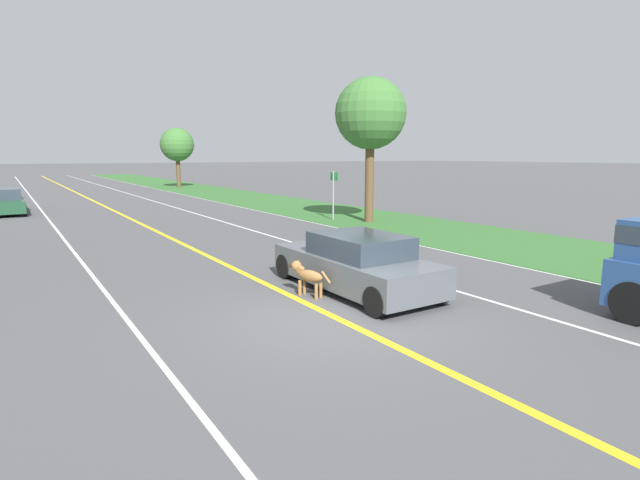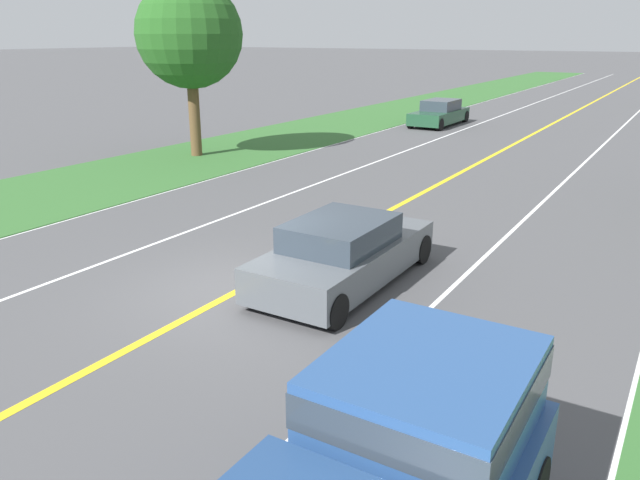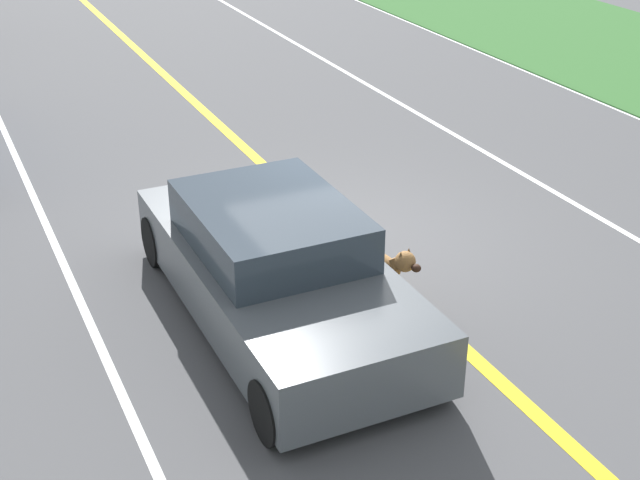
# 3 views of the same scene
# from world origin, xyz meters

# --- Properties ---
(ground_plane) EXTENTS (400.00, 400.00, 0.00)m
(ground_plane) POSITION_xyz_m (0.00, 0.00, 0.00)
(ground_plane) COLOR #4C4C4F
(centre_divider_line) EXTENTS (0.18, 160.00, 0.01)m
(centre_divider_line) POSITION_xyz_m (0.00, 0.00, 0.00)
(centre_divider_line) COLOR yellow
(centre_divider_line) RESTS_ON ground
(lane_edge_line_right) EXTENTS (0.14, 160.00, 0.01)m
(lane_edge_line_right) POSITION_xyz_m (7.00, 0.00, 0.00)
(lane_edge_line_right) COLOR white
(lane_edge_line_right) RESTS_ON ground
(lane_dash_same_dir) EXTENTS (0.10, 160.00, 0.01)m
(lane_dash_same_dir) POSITION_xyz_m (3.50, 0.00, 0.00)
(lane_dash_same_dir) COLOR white
(lane_dash_same_dir) RESTS_ON ground
(lane_dash_oncoming) EXTENTS (0.10, 160.00, 0.01)m
(lane_dash_oncoming) POSITION_xyz_m (-3.50, 0.00, 0.00)
(lane_dash_oncoming) COLOR white
(lane_dash_oncoming) RESTS_ON ground
(grass_verge_right) EXTENTS (6.00, 160.00, 0.03)m
(grass_verge_right) POSITION_xyz_m (10.00, 0.00, 0.01)
(grass_verge_right) COLOR #33662D
(grass_verge_right) RESTS_ON ground
(ego_car) EXTENTS (1.93, 4.56, 1.36)m
(ego_car) POSITION_xyz_m (1.56, 1.40, 0.64)
(ego_car) COLOR #51565B
(ego_car) RESTS_ON ground
(dog) EXTENTS (0.49, 1.19, 0.80)m
(dog) POSITION_xyz_m (0.32, 1.59, 0.49)
(dog) COLOR olive
(dog) RESTS_ON ground
(oncoming_car) EXTENTS (1.85, 4.80, 1.36)m
(oncoming_car) POSITION_xyz_m (-5.25, 24.24, 0.63)
(oncoming_car) COLOR #1E472D
(oncoming_car) RESTS_ON ground
(roadside_tree_right_near) EXTENTS (3.28, 3.28, 6.68)m
(roadside_tree_right_near) POSITION_xyz_m (9.26, 10.75, 4.99)
(roadside_tree_right_near) COLOR brown
(roadside_tree_right_near) RESTS_ON ground
(roadside_tree_right_far) EXTENTS (3.22, 3.22, 5.78)m
(roadside_tree_right_far) POSITION_xyz_m (9.41, 41.09, 4.12)
(roadside_tree_right_far) COLOR brown
(roadside_tree_right_far) RESTS_ON ground
(street_sign) EXTENTS (0.11, 0.64, 2.39)m
(street_sign) POSITION_xyz_m (8.27, 12.28, 1.51)
(street_sign) COLOR gray
(street_sign) RESTS_ON ground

